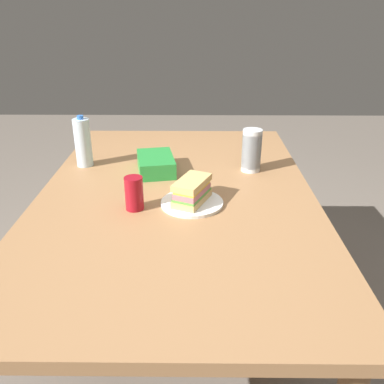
# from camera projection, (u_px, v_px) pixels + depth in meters

# --- Properties ---
(ground_plane) EXTENTS (8.00, 8.00, 0.00)m
(ground_plane) POSITION_uv_depth(u_px,v_px,m) (179.00, 333.00, 1.93)
(ground_plane) COLOR #70665B
(dining_table) EXTENTS (1.68, 1.07, 0.72)m
(dining_table) POSITION_uv_depth(u_px,v_px,m) (177.00, 210.00, 1.66)
(dining_table) COLOR #9E7047
(dining_table) RESTS_ON ground_plane
(paper_plate) EXTENTS (0.23, 0.23, 0.01)m
(paper_plate) POSITION_uv_depth(u_px,v_px,m) (192.00, 203.00, 1.53)
(paper_plate) COLOR white
(paper_plate) RESTS_ON dining_table
(sandwich) EXTENTS (0.21, 0.15, 0.08)m
(sandwich) POSITION_uv_depth(u_px,v_px,m) (192.00, 191.00, 1.52)
(sandwich) COLOR #DBB26B
(sandwich) RESTS_ON paper_plate
(soda_can_red) EXTENTS (0.07, 0.07, 0.12)m
(soda_can_red) POSITION_uv_depth(u_px,v_px,m) (134.00, 193.00, 1.48)
(soda_can_red) COLOR maroon
(soda_can_red) RESTS_ON dining_table
(chip_bag) EXTENTS (0.25, 0.19, 0.07)m
(chip_bag) POSITION_uv_depth(u_px,v_px,m) (156.00, 164.00, 1.81)
(chip_bag) COLOR #268C38
(chip_bag) RESTS_ON dining_table
(water_bottle_tall) EXTENTS (0.07, 0.07, 0.23)m
(water_bottle_tall) POSITION_uv_depth(u_px,v_px,m) (83.00, 142.00, 1.85)
(water_bottle_tall) COLOR silver
(water_bottle_tall) RESTS_ON dining_table
(plastic_cup_stack) EXTENTS (0.08, 0.08, 0.18)m
(plastic_cup_stack) POSITION_uv_depth(u_px,v_px,m) (252.00, 150.00, 1.80)
(plastic_cup_stack) COLOR silver
(plastic_cup_stack) RESTS_ON dining_table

